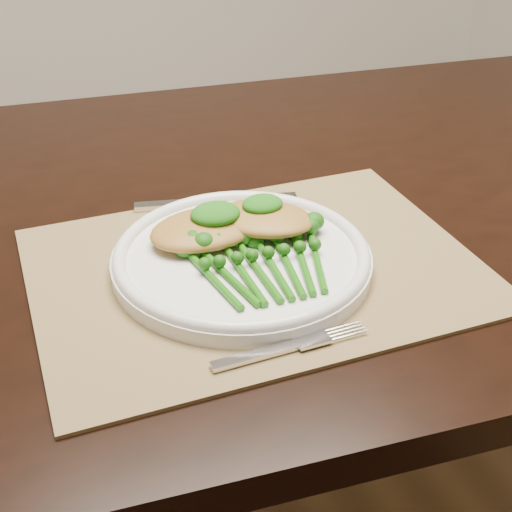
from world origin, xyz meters
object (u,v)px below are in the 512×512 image
object	(u,v)px
placemat	(255,268)
dinner_plate	(242,257)
broccolini_bundle	(266,269)
chicken_fillet_left	(206,228)
dining_table	(270,399)

from	to	relation	value
placemat	dinner_plate	size ratio (longest dim) A/B	1.69
dinner_plate	broccolini_bundle	world-z (taller)	broccolini_bundle
chicken_fillet_left	placemat	bearing A→B (deg)	-57.54
placemat	dining_table	bearing A→B (deg)	61.60
dining_table	chicken_fillet_left	bearing A→B (deg)	-134.34
dining_table	chicken_fillet_left	size ratio (longest dim) A/B	12.52
dinner_plate	chicken_fillet_left	xyz separation A→B (m)	(-0.03, 0.05, 0.02)
placemat	chicken_fillet_left	size ratio (longest dim) A/B	3.70
placemat	broccolini_bundle	xyz separation A→B (m)	(-0.00, -0.04, 0.02)
placemat	dinner_plate	distance (m)	0.02
dining_table	chicken_fillet_left	xyz separation A→B (m)	(-0.13, -0.12, 0.41)
placemat	chicken_fillet_left	xyz separation A→B (m)	(-0.04, 0.05, 0.03)
dinner_plate	broccolini_bundle	xyz separation A→B (m)	(0.01, -0.04, 0.01)
placemat	dinner_plate	world-z (taller)	dinner_plate
placemat	broccolini_bundle	bearing A→B (deg)	-93.85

